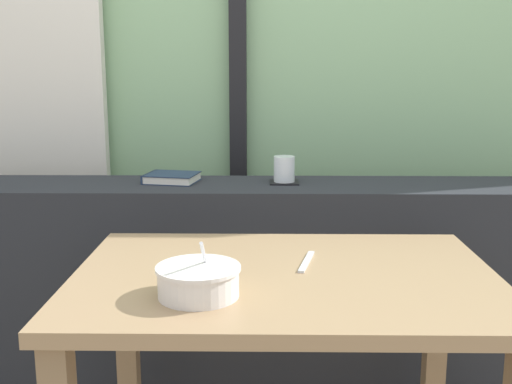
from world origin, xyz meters
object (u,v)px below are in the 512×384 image
breakfast_table (285,316)px  juice_glass (284,170)px  closed_book (171,178)px  soup_bowl (199,281)px  coaster_square (284,182)px  fork_utensil (307,262)px

breakfast_table → juice_glass: (0.02, 0.69, 0.25)m
closed_book → soup_bowl: soup_bowl is taller
soup_bowl → breakfast_table: bearing=39.3°
juice_glass → coaster_square: bearing=180.0°
coaster_square → juice_glass: bearing=0.0°
coaster_square → soup_bowl: 0.88m
juice_glass → closed_book: bearing=178.1°
breakfast_table → fork_utensil: size_ratio=6.09×
juice_glass → soup_bowl: juice_glass is taller
fork_utensil → soup_bowl: bearing=-123.6°
soup_bowl → fork_utensil: size_ratio=1.10×
soup_bowl → closed_book: bearing=102.1°
closed_book → juice_glass: bearing=-1.9°
soup_bowl → fork_utensil: bearing=43.4°
coaster_square → juice_glass: 0.04m
breakfast_table → fork_utensil: 0.15m
coaster_square → fork_utensil: coaster_square is taller
soup_bowl → fork_utensil: (0.25, 0.24, -0.03)m
closed_book → fork_utensil: closed_book is taller
coaster_square → juice_glass: (0.00, 0.00, 0.04)m
fork_utensil → closed_book: bearing=138.1°
closed_book → soup_bowl: 0.89m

